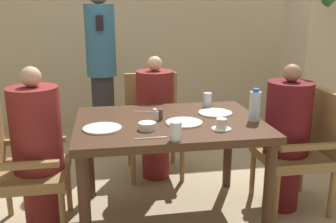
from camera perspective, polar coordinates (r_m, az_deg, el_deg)
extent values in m
plane|color=tan|center=(2.83, 0.16, -15.66)|extent=(16.00, 16.00, 0.00)
cube|color=beige|center=(4.88, -5.01, 14.64)|extent=(8.00, 0.06, 2.80)
cube|color=beige|center=(4.33, 22.07, 12.87)|extent=(0.53, 0.53, 2.70)
cube|color=#422819|center=(2.54, 0.18, -1.90)|extent=(1.25, 0.91, 0.05)
cylinder|color=#422819|center=(2.28, -12.57, -14.31)|extent=(0.07, 0.07, 0.68)
cylinder|color=#422819|center=(2.48, 15.08, -11.94)|extent=(0.07, 0.07, 0.68)
cylinder|color=#422819|center=(3.00, -11.94, -6.83)|extent=(0.07, 0.07, 0.68)
cylinder|color=#422819|center=(3.16, 9.11, -5.58)|extent=(0.07, 0.07, 0.68)
cube|color=olive|center=(2.66, -20.18, -8.95)|extent=(0.48, 0.48, 0.07)
cube|color=olive|center=(2.80, -19.71, -4.22)|extent=(0.43, 0.04, 0.04)
cube|color=olive|center=(2.40, -21.42, -7.70)|extent=(0.43, 0.04, 0.04)
cylinder|color=olive|center=(2.91, -14.90, -11.14)|extent=(0.04, 0.04, 0.37)
cylinder|color=olive|center=(2.54, -15.69, -15.35)|extent=(0.04, 0.04, 0.37)
cylinder|color=olive|center=(2.98, -23.15, -11.23)|extent=(0.04, 0.04, 0.37)
cylinder|color=maroon|center=(2.72, -18.55, -12.49)|extent=(0.24, 0.24, 0.44)
cylinder|color=maroon|center=(2.54, -19.49, -2.54)|extent=(0.32, 0.32, 0.55)
sphere|color=tan|center=(2.46, -20.19, 4.99)|extent=(0.13, 0.13, 0.13)
cube|color=olive|center=(3.34, -2.07, -2.98)|extent=(0.48, 0.48, 0.07)
cube|color=olive|center=(3.48, -2.61, 2.22)|extent=(0.48, 0.05, 0.45)
cube|color=olive|center=(3.33, 1.67, -0.25)|extent=(0.04, 0.43, 0.04)
cube|color=olive|center=(3.27, -5.93, -0.60)|extent=(0.04, 0.43, 0.04)
cylinder|color=olive|center=(3.26, 2.18, -7.62)|extent=(0.04, 0.04, 0.37)
cylinder|color=olive|center=(3.20, -5.30, -8.09)|extent=(0.04, 0.04, 0.37)
cylinder|color=olive|center=(3.64, 0.81, -5.07)|extent=(0.04, 0.04, 0.37)
cylinder|color=olive|center=(3.59, -5.84, -5.44)|extent=(0.04, 0.04, 0.37)
cylinder|color=maroon|center=(3.35, -1.90, -6.31)|extent=(0.24, 0.24, 0.44)
cylinder|color=maroon|center=(3.20, -1.98, 1.65)|extent=(0.32, 0.32, 0.51)
sphere|color=beige|center=(3.14, -2.03, 7.32)|extent=(0.12, 0.12, 0.12)
cube|color=olive|center=(2.93, 18.41, -6.46)|extent=(0.48, 0.48, 0.07)
cube|color=olive|center=(2.96, 22.62, -1.33)|extent=(0.05, 0.48, 0.45)
cube|color=olive|center=(2.70, 20.86, -5.06)|extent=(0.43, 0.04, 0.04)
cube|color=olive|center=(3.07, 16.75, -2.30)|extent=(0.43, 0.04, 0.04)
cylinder|color=olive|center=(2.76, 16.13, -12.70)|extent=(0.04, 0.04, 0.37)
cylinder|color=olive|center=(3.10, 12.76, -9.21)|extent=(0.04, 0.04, 0.37)
cylinder|color=olive|center=(2.96, 23.65, -11.46)|extent=(0.04, 0.04, 0.37)
cylinder|color=olive|center=(3.28, 19.66, -8.38)|extent=(0.04, 0.04, 0.37)
cylinder|color=#5B1419|center=(2.98, 17.08, -9.89)|extent=(0.24, 0.24, 0.44)
cylinder|color=#5B1419|center=(2.81, 17.84, -0.94)|extent=(0.32, 0.32, 0.52)
sphere|color=#997051|center=(2.74, 18.39, 5.59)|extent=(0.13, 0.13, 0.13)
cylinder|color=#2D2D33|center=(3.91, -9.73, -0.44)|extent=(0.22, 0.22, 0.81)
cylinder|color=teal|center=(3.78, -10.25, 10.59)|extent=(0.29, 0.29, 0.69)
cube|color=black|center=(3.60, -10.39, 13.10)|extent=(0.07, 0.01, 0.14)
cylinder|color=white|center=(2.46, 2.47, -1.69)|extent=(0.24, 0.24, 0.01)
cylinder|color=white|center=(2.38, -9.98, -2.55)|extent=(0.24, 0.24, 0.01)
cylinder|color=white|center=(2.71, 7.19, -0.21)|extent=(0.24, 0.24, 0.01)
cylinder|color=white|center=(2.36, 8.11, -2.62)|extent=(0.12, 0.12, 0.01)
cylinder|color=white|center=(2.35, 8.14, -1.81)|extent=(0.07, 0.07, 0.06)
cylinder|color=white|center=(2.34, -3.19, -2.22)|extent=(0.11, 0.11, 0.05)
cylinder|color=silver|center=(2.56, 13.11, 0.77)|extent=(0.08, 0.08, 0.20)
cylinder|color=#3359B2|center=(2.54, 13.26, 3.18)|extent=(0.04, 0.04, 0.02)
cylinder|color=silver|center=(2.13, 1.17, -3.03)|extent=(0.07, 0.07, 0.11)
cylinder|color=silver|center=(2.87, 6.03, 1.74)|extent=(0.07, 0.07, 0.11)
cylinder|color=white|center=(2.53, -2.00, -0.45)|extent=(0.03, 0.03, 0.08)
cylinder|color=#4C3D2D|center=(2.53, -1.12, -0.45)|extent=(0.03, 0.03, 0.07)
cube|color=silver|center=(2.74, -3.49, -0.01)|extent=(0.16, 0.05, 0.00)
cube|color=silver|center=(2.73, -1.77, -0.03)|extent=(0.04, 0.03, 0.00)
cube|color=silver|center=(2.18, -3.08, -4.08)|extent=(0.17, 0.01, 0.00)
cube|color=silver|center=(2.19, -0.93, -3.94)|extent=(0.06, 0.02, 0.00)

